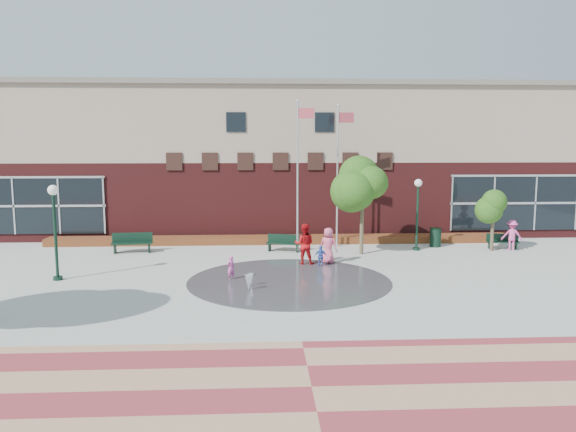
{
  "coord_description": "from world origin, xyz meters",
  "views": [
    {
      "loc": [
        -1.2,
        -19.55,
        5.82
      ],
      "look_at": [
        0.0,
        4.0,
        2.6
      ],
      "focal_mm": 35.0,
      "sensor_mm": 36.0,
      "label": 1
    }
  ],
  "objects_px": {
    "flagpole_left": "(298,169)",
    "bench_left": "(132,247)",
    "child_splash": "(231,268)",
    "trash_can": "(435,237)",
    "flagpole_right": "(338,168)"
  },
  "relations": [
    {
      "from": "trash_can",
      "to": "child_splash",
      "type": "distance_m",
      "value": 12.71
    },
    {
      "from": "trash_can",
      "to": "child_splash",
      "type": "relative_size",
      "value": 1.02
    },
    {
      "from": "flagpole_left",
      "to": "bench_left",
      "type": "relative_size",
      "value": 3.73
    },
    {
      "from": "flagpole_left",
      "to": "bench_left",
      "type": "distance_m",
      "value": 9.49
    },
    {
      "from": "flagpole_left",
      "to": "bench_left",
      "type": "bearing_deg",
      "value": -167.4
    },
    {
      "from": "flagpole_left",
      "to": "child_splash",
      "type": "distance_m",
      "value": 7.53
    },
    {
      "from": "flagpole_left",
      "to": "bench_left",
      "type": "xyz_separation_m",
      "value": [
        -8.59,
        0.28,
        -4.02
      ]
    },
    {
      "from": "bench_left",
      "to": "trash_can",
      "type": "bearing_deg",
      "value": -2.4
    },
    {
      "from": "flagpole_right",
      "to": "child_splash",
      "type": "distance_m",
      "value": 9.71
    },
    {
      "from": "flagpole_left",
      "to": "trash_can",
      "type": "distance_m",
      "value": 8.55
    },
    {
      "from": "child_splash",
      "to": "flagpole_left",
      "type": "bearing_deg",
      "value": -160.79
    },
    {
      "from": "child_splash",
      "to": "trash_can",
      "type": "bearing_deg",
      "value": 170.8
    },
    {
      "from": "child_splash",
      "to": "flagpole_right",
      "type": "bearing_deg",
      "value": -168.77
    },
    {
      "from": "bench_left",
      "to": "flagpole_right",
      "type": "bearing_deg",
      "value": 0.87
    },
    {
      "from": "flagpole_right",
      "to": "child_splash",
      "type": "relative_size",
      "value": 7.44
    }
  ]
}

